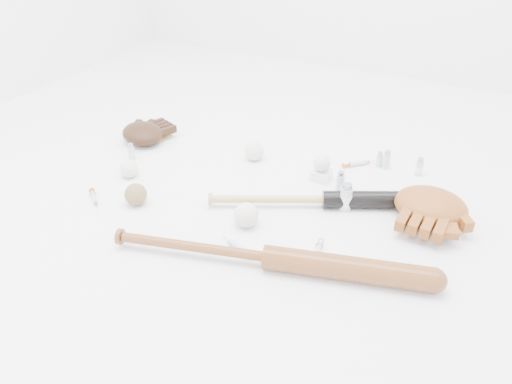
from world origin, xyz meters
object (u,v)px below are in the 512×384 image
at_px(bat_dark, 325,200).
at_px(pedestal, 321,175).
at_px(bat_wood, 267,257).
at_px(glove_dark, 142,133).

xyz_separation_m(bat_dark, pedestal, (-0.08, 0.17, -0.01)).
bearing_deg(bat_wood, pedestal, 78.98).
bearing_deg(bat_dark, glove_dark, 145.96).
relative_size(bat_dark, bat_wood, 0.86).
distance_m(bat_dark, bat_wood, 0.37).
height_order(bat_wood, glove_dark, glove_dark).
relative_size(bat_dark, glove_dark, 3.68).
bearing_deg(bat_wood, glove_dark, 134.86).
bearing_deg(pedestal, glove_dark, -176.42).
height_order(bat_dark, glove_dark, glove_dark).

